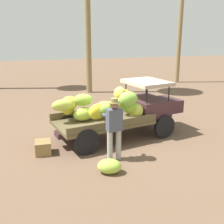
% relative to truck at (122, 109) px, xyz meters
% --- Properties ---
extents(ground_plane, '(60.00, 60.00, 0.00)m').
position_rel_truck_xyz_m(ground_plane, '(-0.09, 0.11, -0.94)').
color(ground_plane, brown).
extents(truck, '(4.63, 2.37, 1.83)m').
position_rel_truck_xyz_m(truck, '(0.00, 0.00, 0.00)').
color(truck, '#42262D').
rests_on(truck, ground).
extents(farmer, '(0.52, 0.48, 1.74)m').
position_rel_truck_xyz_m(farmer, '(-0.84, -1.64, 0.05)').
color(farmer, '#AEACA9').
rests_on(farmer, ground).
extents(wooden_crate, '(0.47, 0.55, 0.38)m').
position_rel_truck_xyz_m(wooden_crate, '(-2.67, -0.64, -0.75)').
color(wooden_crate, olive).
rests_on(wooden_crate, ground).
extents(loose_banana_bunch, '(0.72, 0.61, 0.38)m').
position_rel_truck_xyz_m(loose_banana_bunch, '(-1.19, -2.33, -0.76)').
color(loose_banana_bunch, '#ABD149').
rests_on(loose_banana_bunch, ground).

